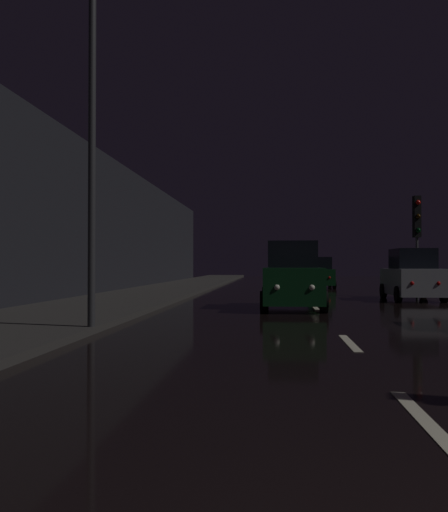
# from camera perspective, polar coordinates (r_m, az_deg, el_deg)

# --- Properties ---
(ground) EXTENTS (27.22, 84.00, 0.02)m
(ground) POSITION_cam_1_polar(r_m,az_deg,el_deg) (26.91, 8.29, -4.07)
(ground) COLOR black
(sidewalk_left) EXTENTS (4.40, 84.00, 0.15)m
(sidewalk_left) POSITION_cam_1_polar(r_m,az_deg,el_deg) (27.52, -7.35, -3.82)
(sidewalk_left) COLOR #33302D
(sidewalk_left) RESTS_ON ground
(building_facade_left) EXTENTS (0.80, 63.00, 6.92)m
(building_facade_left) POSITION_cam_1_polar(r_m,az_deg,el_deg) (24.94, -14.95, 3.69)
(building_facade_left) COLOR black
(building_facade_left) RESTS_ON ground
(lane_centerline) EXTENTS (0.16, 15.92, 0.01)m
(lane_centerline) POSITION_cam_1_polar(r_m,az_deg,el_deg) (11.77, 12.25, -8.07)
(lane_centerline) COLOR beige
(lane_centerline) RESTS_ON ground
(traffic_light_far_right) EXTENTS (0.33, 0.47, 4.62)m
(traffic_light_far_right) POSITION_cam_1_polar(r_m,az_deg,el_deg) (26.41, 19.59, 3.18)
(traffic_light_far_right) COLOR #38383A
(traffic_light_far_right) RESTS_ON ground
(streetlamp_overhead) EXTENTS (1.70, 0.44, 8.06)m
(streetlamp_overhead) POSITION_cam_1_polar(r_m,az_deg,el_deg) (12.43, -11.73, 16.81)
(streetlamp_overhead) COLOR #2D2D30
(streetlamp_overhead) RESTS_ON ground
(car_approaching_headlights) EXTENTS (2.06, 4.46, 2.25)m
(car_approaching_headlights) POSITION_cam_1_polar(r_m,az_deg,el_deg) (18.39, 7.14, -2.30)
(car_approaching_headlights) COLOR #0F3819
(car_approaching_headlights) RESTS_ON ground
(car_parked_right_far) EXTENTS (1.96, 4.24, 2.14)m
(car_parked_right_far) POSITION_cam_1_polar(r_m,az_deg,el_deg) (23.97, 19.09, -2.05)
(car_parked_right_far) COLOR #A5A8AD
(car_parked_right_far) RESTS_ON ground
(car_distant_taillights) EXTENTS (1.79, 3.87, 1.95)m
(car_distant_taillights) POSITION_cam_1_polar(r_m,az_deg,el_deg) (35.03, 9.97, -1.85)
(car_distant_taillights) COLOR #0F3819
(car_distant_taillights) RESTS_ON ground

